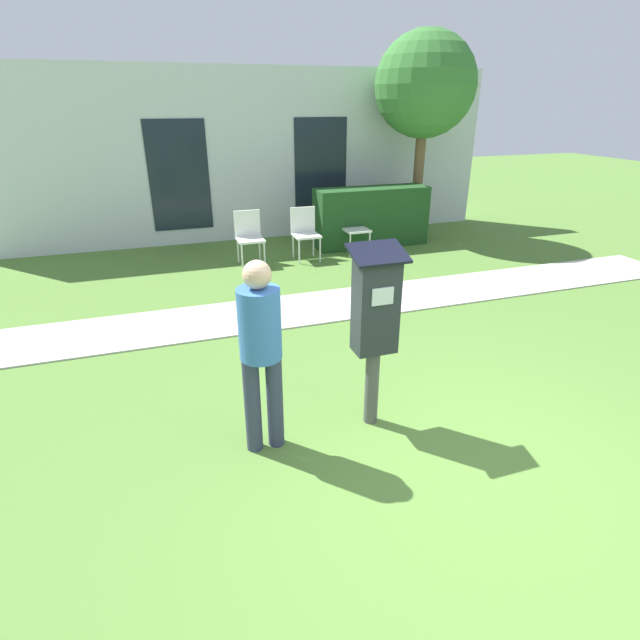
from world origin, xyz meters
TOP-DOWN VIEW (x-y plane):
  - ground_plane at (0.00, 0.00)m, footprint 40.00×40.00m
  - sidewalk at (0.00, 3.60)m, footprint 12.00×1.10m
  - building_facade at (0.00, 7.69)m, footprint 10.00×0.26m
  - parking_meter at (-0.41, 0.96)m, footprint 0.44×0.31m
  - person_standing at (-1.36, 0.92)m, footprint 0.32×0.32m
  - outdoor_chair_left at (-0.46, 5.91)m, footprint 0.44×0.44m
  - outdoor_chair_middle at (0.52, 5.87)m, footprint 0.44×0.44m
  - outdoor_chair_right at (1.51, 5.97)m, footprint 0.44×0.44m
  - hedge_row at (2.00, 6.34)m, footprint 2.19×0.60m
  - tree at (3.17, 6.71)m, footprint 1.90×1.90m

SIDE VIEW (x-z plane):
  - ground_plane at x=0.00m, z-range 0.00..0.00m
  - sidewalk at x=0.00m, z-range 0.00..0.02m
  - outdoor_chair_left at x=-0.46m, z-range 0.08..0.98m
  - outdoor_chair_middle at x=0.52m, z-range 0.08..0.98m
  - outdoor_chair_right at x=1.51m, z-range 0.08..0.98m
  - hedge_row at x=2.00m, z-range 0.00..1.10m
  - person_standing at x=-1.36m, z-range 0.14..1.72m
  - parking_meter at x=-0.41m, z-range 0.22..1.81m
  - building_facade at x=0.00m, z-range 0.00..3.20m
  - tree at x=3.17m, z-range 0.94..4.75m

